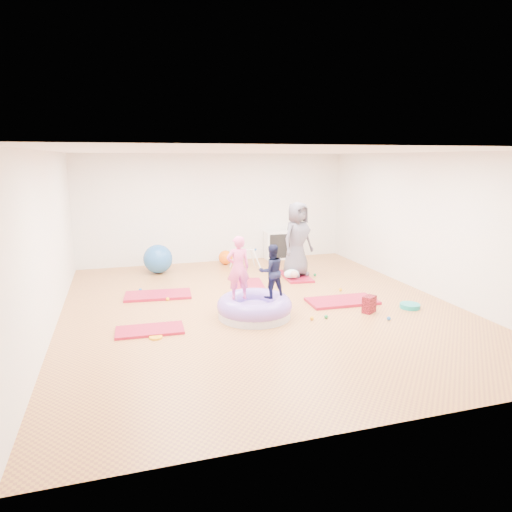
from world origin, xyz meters
name	(u,v)px	position (x,y,z in m)	size (l,w,h in m)	color
room	(261,232)	(0.00, 0.00, 1.40)	(7.01, 8.01, 2.81)	#C0863D
gym_mat_front_left	(150,330)	(-2.04, -0.65, 0.02)	(1.06, 0.53, 0.04)	#B31430
gym_mat_mid_left	(158,295)	(-1.76, 1.22, 0.03)	(1.29, 0.64, 0.05)	#B31430
gym_mat_center_back	(249,287)	(0.13, 1.26, 0.03)	(1.27, 0.64, 0.05)	#B31430
gym_mat_right	(342,301)	(1.56, -0.19, 0.03)	(1.31, 0.65, 0.05)	#B31430
gym_mat_rear_right	(296,276)	(1.41, 1.82, 0.02)	(1.13, 0.56, 0.05)	#B31430
inflatable_cushion	(254,308)	(-0.26, -0.47, 0.16)	(1.30, 1.30, 0.41)	silver
child_pink	(238,265)	(-0.53, -0.41, 0.92)	(0.40, 0.26, 1.10)	#F3579D
child_navy	(271,268)	(0.04, -0.49, 0.84)	(0.45, 0.35, 0.93)	black
adult_caregiver	(297,239)	(1.43, 1.81, 0.89)	(0.82, 0.53, 1.68)	#4F4C59
infant	(292,274)	(1.22, 1.57, 0.15)	(0.35, 0.36, 0.21)	#CEECFF
ball_pit_balls	(276,297)	(0.43, 0.40, 0.03)	(4.02, 3.14, 0.07)	#17813B
exercise_ball_blue	(158,259)	(-1.58, 3.12, 0.34)	(0.69, 0.69, 0.69)	#2159A3
exercise_ball_orange	(226,257)	(0.16, 3.54, 0.18)	(0.37, 0.37, 0.37)	#FD660B
infant_play_gym	(246,256)	(0.49, 2.81, 0.34)	(0.67, 0.64, 0.51)	white
cube_shelf	(279,245)	(1.70, 3.79, 0.38)	(0.76, 0.37, 0.76)	white
balance_disc	(410,306)	(2.60, -0.85, 0.04)	(0.36, 0.36, 0.08)	teal
backpack	(369,304)	(1.75, -0.84, 0.15)	(0.26, 0.16, 0.30)	red
yellow_toy	(156,337)	(-1.98, -0.96, 0.02)	(0.20, 0.20, 0.03)	orange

